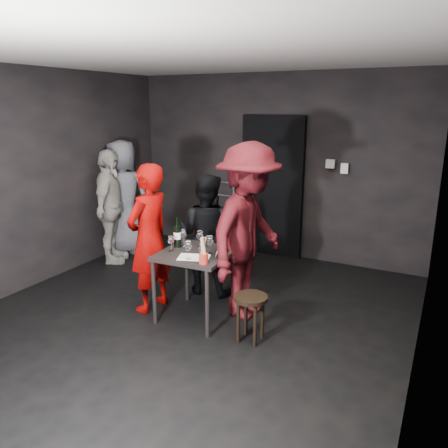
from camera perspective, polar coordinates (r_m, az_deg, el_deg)
The scene contains 26 objects.
floor at distance 4.86m, azimuth -4.88°, elevation -12.27°, with size 4.50×5.00×0.02m, color black.
ceiling at distance 4.33m, azimuth -5.75°, elevation 21.29°, with size 4.50×5.00×0.02m, color silver.
wall_back at distance 6.61m, azimuth 6.58°, elevation 7.45°, with size 4.50×0.04×2.70m, color black.
wall_left at distance 5.91m, azimuth -24.07°, elevation 5.29°, with size 0.04×5.00×2.70m, color black.
wall_right at distance 3.73m, azimuth 25.29°, elevation -0.09°, with size 0.04×5.00×2.70m, color black.
doorway at distance 6.60m, azimuth 6.31°, elevation 4.81°, with size 0.95×0.10×2.10m, color black.
wallbox_upper at distance 6.29m, azimuth 13.74°, elevation 7.65°, with size 0.12×0.06×0.12m, color #B7B7B2.
wallbox_lower at distance 6.26m, azimuth 15.49°, elevation 7.02°, with size 0.10×0.06×0.14m, color #B7B7B2.
hand_truck at distance 7.01m, azimuth -0.08°, elevation -1.57°, with size 0.37×0.32×1.09m.
tasting_table at distance 4.64m, azimuth -3.72°, elevation -4.82°, with size 0.72×0.72×0.75m.
stool at distance 4.30m, azimuth 3.51°, elevation -10.59°, with size 0.33×0.33×0.47m.
server_red at distance 4.84m, azimuth -9.81°, elevation -0.93°, with size 0.66×0.44×1.82m, color #850201.
woman_black at distance 5.27m, azimuth -2.35°, elevation -1.47°, with size 0.70×0.39×1.45m, color black.
man_maroon at distance 4.56m, azimuth 3.26°, elevation 1.90°, with size 1.54×0.71×2.38m, color #430B11.
bystander_cream at distance 6.45m, azimuth -14.72°, elevation 2.82°, with size 1.06×0.51×1.81m, color beige.
bystander_grey at distance 6.83m, azimuth -13.08°, elevation 4.58°, with size 0.99×0.54×2.03m, color slate.
tasting_mat at distance 4.44m, azimuth -3.95°, elevation -4.36°, with size 0.31×0.21×0.00m, color white.
wine_glass_a at distance 4.63m, azimuth -6.94°, elevation -2.47°, with size 0.07×0.07×0.18m, color white, non-canonical shape.
wine_glass_b at distance 4.76m, azimuth -5.33°, elevation -1.71°, with size 0.08×0.08×0.21m, color white, non-canonical shape.
wine_glass_c at distance 4.72m, azimuth -3.18°, elevation -1.86°, with size 0.08×0.08×0.20m, color white, non-canonical shape.
wine_glass_d at distance 4.36m, azimuth -4.72°, elevation -3.30°, with size 0.08×0.08×0.21m, color white, non-canonical shape.
wine_glass_e at distance 4.31m, azimuth -2.86°, elevation -3.60°, with size 0.07×0.07×0.20m, color white, non-canonical shape.
wine_glass_f at distance 4.51m, azimuth -1.91°, elevation -2.61°, with size 0.08×0.08×0.21m, color white, non-canonical shape.
wine_bottle at distance 4.74m, azimuth -6.11°, elevation -1.50°, with size 0.08×0.08×0.34m.
breadstick_cup at distance 4.23m, azimuth -2.70°, elevation -3.53°, with size 0.09×0.09×0.28m.
reserved_card at distance 4.47m, azimuth -0.78°, elevation -3.55°, with size 0.08×0.13×0.10m, color white, non-canonical shape.
Camera 1 is at (2.34, -3.61, 2.25)m, focal length 35.00 mm.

